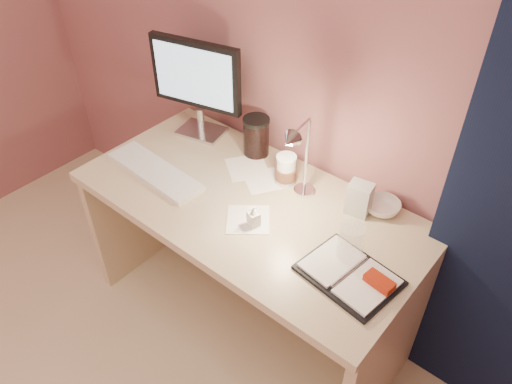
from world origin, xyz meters
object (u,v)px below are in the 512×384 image
Objects in this scene: planner at (352,275)px; product_box at (359,199)px; monitor at (197,80)px; bowl at (382,207)px; desk at (261,232)px; dark_jar at (256,138)px; keyboard at (155,171)px; coffee_cup at (286,171)px; desk_lamp at (290,154)px; lotion_bottle at (254,216)px; clear_cup at (350,244)px.

product_box is at bearing 125.39° from planner.
bowl is (0.92, 0.05, -0.25)m from monitor.
planner is 2.57× the size of product_box.
desk is 0.41m from dark_jar.
keyboard is 0.85m from product_box.
desk_lamp is (0.08, -0.09, 0.16)m from coffee_cup.
planner is at bearing -28.58° from coffee_cup.
planner is at bearing -30.35° from monitor.
dark_jar is 0.55m from product_box.
desk is at bearing -167.85° from product_box.
product_box is (0.26, 0.31, 0.02)m from lotion_bottle.
desk is 9.22× the size of clear_cup.
bowl is 1.05× the size of product_box.
lotion_bottle reaches higher than planner.
dark_jar is at bearing -178.67° from bowl.
monitor is 3.28× the size of bowl.
planner is at bearing 5.66° from keyboard.
coffee_cup is 0.37× the size of desk_lamp.
clear_cup is at bearing -10.77° from desk.
desk_lamp reaches higher than bowl.
coffee_cup is at bearing -165.39° from bowl.
coffee_cup is at bearing 123.22° from desk_lamp.
dark_jar is 1.20× the size of product_box.
desk is 3.86× the size of desk_lamp.
desk is 0.71m from monitor.
bowl reaches higher than desk.
lotion_bottle is (-0.32, -0.37, 0.02)m from bowl.
lotion_bottle is 0.46m from dark_jar.
desk is at bearing -178.58° from desk_lamp.
clear_cup is at bearing -26.02° from desk_lamp.
product_box is at bearing -14.10° from monitor.
planner is (0.51, -0.15, 0.24)m from desk.
monitor reaches higher than clear_cup.
dark_jar reaches higher than keyboard.
desk is at bearing 27.71° from keyboard.
planner reaches higher than keyboard.
bowl is at bearing 22.62° from desk_lamp.
keyboard is at bearing -177.26° from lotion_bottle.
monitor is 0.57m from coffee_cup.
desk is 10.38× the size of coffee_cup.
monitor reaches higher than bowl.
desk_lamp is (0.02, 0.19, 0.18)m from lotion_bottle.
keyboard is 3.14× the size of clear_cup.
keyboard is 1.40× the size of planner.
product_box is at bearing 26.53° from keyboard.
coffee_cup is 0.24m from dark_jar.
lotion_bottle is at bearing -58.39° from desk.
lotion_bottle is at bearing -139.27° from product_box.
planner is 0.78m from dark_jar.
clear_cup is (0.95, -0.24, -0.19)m from monitor.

